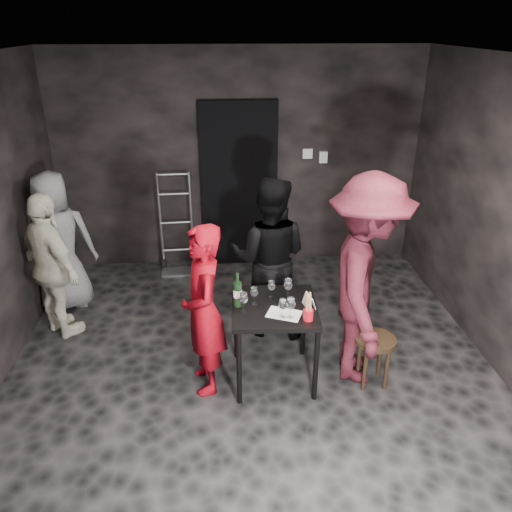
{
  "coord_description": "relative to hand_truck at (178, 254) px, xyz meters",
  "views": [
    {
      "loc": [
        -0.25,
        -3.6,
        2.95
      ],
      "look_at": [
        0.05,
        0.25,
        1.12
      ],
      "focal_mm": 35.0,
      "sensor_mm": 36.0,
      "label": 1
    }
  ],
  "objects": [
    {
      "name": "floor",
      "position": [
        0.81,
        -2.25,
        -0.23
      ],
      "size": [
        4.5,
        5.0,
        0.02
      ],
      "primitive_type": "cube",
      "color": "black",
      "rests_on": "ground"
    },
    {
      "name": "ceiling",
      "position": [
        0.81,
        -2.25,
        2.47
      ],
      "size": [
        4.5,
        5.0,
        0.02
      ],
      "primitive_type": "cube",
      "color": "silver",
      "rests_on": "ground"
    },
    {
      "name": "wall_back",
      "position": [
        0.81,
        0.25,
        1.12
      ],
      "size": [
        4.5,
        0.04,
        2.7
      ],
      "primitive_type": "cube",
      "color": "black",
      "rests_on": "ground"
    },
    {
      "name": "doorway",
      "position": [
        0.81,
        0.19,
        0.82
      ],
      "size": [
        0.95,
        0.1,
        2.1
      ],
      "primitive_type": "cube",
      "color": "black",
      "rests_on": "ground"
    },
    {
      "name": "wallbox_upper",
      "position": [
        1.66,
        0.2,
        1.22
      ],
      "size": [
        0.12,
        0.06,
        0.12
      ],
      "primitive_type": "cube",
      "color": "#B7B7B2",
      "rests_on": "wall_back"
    },
    {
      "name": "wallbox_lower",
      "position": [
        1.86,
        0.2,
        1.17
      ],
      "size": [
        0.1,
        0.06,
        0.14
      ],
      "primitive_type": "cube",
      "color": "#B7B7B2",
      "rests_on": "wall_back"
    },
    {
      "name": "hand_truck",
      "position": [
        0.0,
        0.0,
        0.0
      ],
      "size": [
        0.43,
        0.36,
        1.29
      ],
      "rotation": [
        0.0,
        0.0,
        0.05
      ],
      "color": "#B2B2B7",
      "rests_on": "floor"
    },
    {
      "name": "tasting_table",
      "position": [
        0.99,
        -2.22,
        0.42
      ],
      "size": [
        0.72,
        0.72,
        0.75
      ],
      "rotation": [
        0.0,
        0.0,
        -0.05
      ],
      "color": "black",
      "rests_on": "floor"
    },
    {
      "name": "stool",
      "position": [
        1.86,
        -2.37,
        0.15
      ],
      "size": [
        0.36,
        0.36,
        0.47
      ],
      "rotation": [
        0.0,
        0.0,
        -0.41
      ],
      "color": "black",
      "rests_on": "floor"
    },
    {
      "name": "server_red",
      "position": [
        0.39,
        -2.28,
        0.54
      ],
      "size": [
        0.45,
        0.61,
        1.54
      ],
      "primitive_type": "imported",
      "rotation": [
        0.0,
        0.0,
        -1.41
      ],
      "color": "#A60715",
      "rests_on": "floor"
    },
    {
      "name": "woman_black",
      "position": [
        1.02,
        -1.43,
        0.67
      ],
      "size": [
        0.96,
        0.68,
        1.8
      ],
      "primitive_type": "imported",
      "rotation": [
        0.0,
        0.0,
        2.9
      ],
      "color": "black",
      "rests_on": "floor"
    },
    {
      "name": "man_maroon",
      "position": [
        1.76,
        -2.21,
        0.95
      ],
      "size": [
        1.02,
        1.64,
        2.36
      ],
      "primitive_type": "imported",
      "rotation": [
        0.0,
        0.0,
        1.35
      ],
      "color": "#45131D",
      "rests_on": "floor"
    },
    {
      "name": "bystander_cream",
      "position": [
        -1.1,
        -1.35,
        0.53
      ],
      "size": [
        0.94,
        0.93,
        1.53
      ],
      "primitive_type": "imported",
      "rotation": [
        0.0,
        0.0,
        2.36
      ],
      "color": "white",
      "rests_on": "floor"
    },
    {
      "name": "bystander_grey",
      "position": [
        -1.2,
        -0.78,
        0.58
      ],
      "size": [
        0.84,
        0.54,
        1.61
      ],
      "primitive_type": "imported",
      "rotation": [
        0.0,
        0.0,
        3.28
      ],
      "color": "slate",
      "rests_on": "floor"
    },
    {
      "name": "tasting_mat",
      "position": [
        1.06,
        -2.36,
        0.52
      ],
      "size": [
        0.32,
        0.27,
        0.0
      ],
      "primitive_type": "cube",
      "rotation": [
        0.0,
        0.0,
        -0.4
      ],
      "color": "white",
      "rests_on": "tasting_table"
    },
    {
      "name": "wine_glass_a",
      "position": [
        0.72,
        -2.3,
        0.62
      ],
      "size": [
        0.08,
        0.08,
        0.2
      ],
      "primitive_type": null,
      "rotation": [
        0.0,
        0.0,
        -0.02
      ],
      "color": "white",
      "rests_on": "tasting_table"
    },
    {
      "name": "wine_glass_b",
      "position": [
        0.82,
        -2.19,
        0.61
      ],
      "size": [
        0.08,
        0.08,
        0.18
      ],
      "primitive_type": null,
      "rotation": [
        0.0,
        0.0,
        0.21
      ],
      "color": "white",
      "rests_on": "tasting_table"
    },
    {
      "name": "wine_glass_c",
      "position": [
        0.98,
        -2.1,
        0.61
      ],
      "size": [
        0.07,
        0.07,
        0.19
      ],
      "primitive_type": null,
      "rotation": [
        0.0,
        0.0,
        -0.06
      ],
      "color": "white",
      "rests_on": "tasting_table"
    },
    {
      "name": "wine_glass_d",
      "position": [
        1.04,
        -2.41,
        0.61
      ],
      "size": [
        0.09,
        0.09,
        0.19
      ],
      "primitive_type": null,
      "rotation": [
        0.0,
        0.0,
        -0.28
      ],
      "color": "white",
      "rests_on": "tasting_table"
    },
    {
      "name": "wine_glass_e",
      "position": [
        1.1,
        -2.42,
        0.62
      ],
      "size": [
        0.09,
        0.09,
        0.2
      ],
      "primitive_type": null,
      "rotation": [
        0.0,
        0.0,
        0.22
      ],
      "color": "white",
      "rests_on": "tasting_table"
    },
    {
      "name": "wine_glass_f",
      "position": [
        1.12,
        -2.12,
        0.63
      ],
      "size": [
        0.09,
        0.09,
        0.21
      ],
      "primitive_type": null,
      "rotation": [
        0.0,
        0.0,
        -0.19
      ],
      "color": "white",
      "rests_on": "tasting_table"
    },
    {
      "name": "wine_bottle",
      "position": [
        0.68,
        -2.19,
        0.64
      ],
      "size": [
        0.07,
        0.07,
        0.31
      ],
      "rotation": [
        0.0,
        0.0,
        -0.31
      ],
      "color": "black",
      "rests_on": "tasting_table"
    },
    {
      "name": "breadstick_cup",
      "position": [
        1.24,
        -2.46,
        0.64
      ],
      "size": [
        0.08,
        0.08,
        0.26
      ],
      "rotation": [
        0.0,
        0.0,
        0.35
      ],
      "color": "#B40F1B",
      "rests_on": "tasting_table"
    },
    {
      "name": "reserved_card",
      "position": [
        1.26,
        -2.25,
        0.58
      ],
      "size": [
        0.11,
        0.16,
        0.11
      ],
      "primitive_type": null,
      "rotation": [
        0.0,
        0.0,
        0.18
      ],
      "color": "white",
      "rests_on": "tasting_table"
    }
  ]
}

